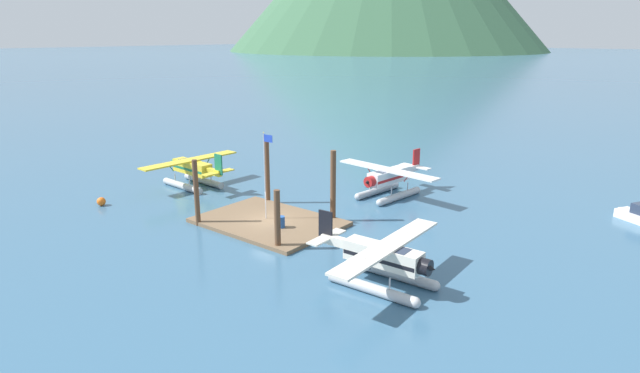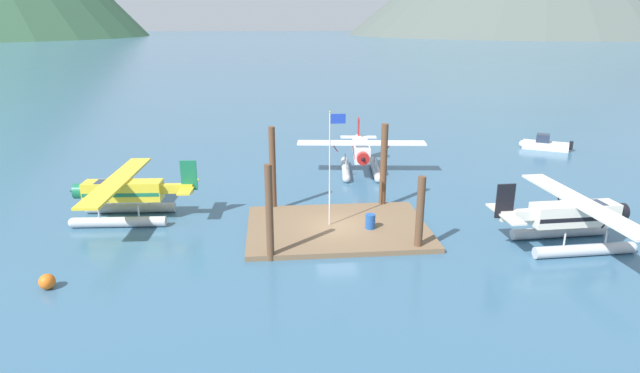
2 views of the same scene
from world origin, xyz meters
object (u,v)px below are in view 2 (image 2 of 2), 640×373
object	(u,v)px
mooring_buoy	(47,282)
seaplane_yellow_port_fwd	(123,196)
fuel_drum	(370,221)
seaplane_cream_stbd_aft	(574,220)
seaplane_white_bow_right	(361,154)
boat_white_open_east	(544,144)
flagpole	(332,157)

from	to	relation	value
mooring_buoy	seaplane_yellow_port_fwd	distance (m)	9.04
fuel_drum	mooring_buoy	bearing A→B (deg)	-162.44
seaplane_cream_stbd_aft	seaplane_yellow_port_fwd	distance (m)	26.79
fuel_drum	seaplane_white_bow_right	bearing A→B (deg)	82.83
fuel_drum	boat_white_open_east	world-z (taller)	boat_white_open_east
fuel_drum	mooring_buoy	xyz separation A→B (m)	(-16.45, -5.21, -0.37)
fuel_drum	seaplane_yellow_port_fwd	world-z (taller)	seaplane_yellow_port_fwd
flagpole	seaplane_cream_stbd_aft	bearing A→B (deg)	-15.82
fuel_drum	seaplane_yellow_port_fwd	bearing A→B (deg)	166.39
seaplane_yellow_port_fwd	boat_white_open_east	world-z (taller)	seaplane_yellow_port_fwd
seaplane_white_bow_right	seaplane_yellow_port_fwd	bearing A→B (deg)	-151.53
mooring_buoy	seaplane_cream_stbd_aft	world-z (taller)	seaplane_cream_stbd_aft
flagpole	mooring_buoy	xyz separation A→B (m)	(-14.21, -5.99, -4.18)
seaplane_white_bow_right	seaplane_cream_stbd_aft	bearing A→B (deg)	-59.34
flagpole	boat_white_open_east	bearing A→B (deg)	38.42
mooring_buoy	seaplane_white_bow_right	xyz separation A→B (m)	(18.05, 17.91, 1.20)
flagpole	seaplane_cream_stbd_aft	size ratio (longest dim) A/B	0.66
mooring_buoy	boat_white_open_east	bearing A→B (deg)	33.11
seaplane_yellow_port_fwd	mooring_buoy	bearing A→B (deg)	-98.69
seaplane_yellow_port_fwd	boat_white_open_east	size ratio (longest dim) A/B	2.37
mooring_buoy	boat_white_open_east	xyz separation A→B (m)	(37.44, 24.42, 0.11)
mooring_buoy	seaplane_white_bow_right	bearing A→B (deg)	44.78
mooring_buoy	flagpole	bearing A→B (deg)	22.87
mooring_buoy	seaplane_cream_stbd_aft	bearing A→B (deg)	4.76
fuel_drum	seaplane_white_bow_right	distance (m)	12.84
flagpole	seaplane_yellow_port_fwd	size ratio (longest dim) A/B	0.66
mooring_buoy	seaplane_cream_stbd_aft	size ratio (longest dim) A/B	0.07
seaplane_cream_stbd_aft	boat_white_open_east	bearing A→B (deg)	65.44
seaplane_white_bow_right	seaplane_yellow_port_fwd	world-z (taller)	same
fuel_drum	seaplane_cream_stbd_aft	xyz separation A→B (m)	(10.87, -2.93, 0.84)
mooring_buoy	boat_white_open_east	distance (m)	44.71
mooring_buoy	fuel_drum	bearing A→B (deg)	17.56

